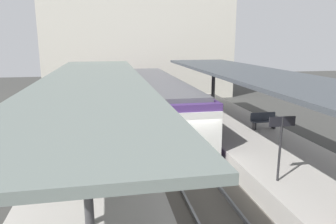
% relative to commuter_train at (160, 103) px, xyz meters
% --- Properties ---
extents(ground_plane, '(80.00, 80.00, 0.00)m').
position_rel_commuter_train_xyz_m(ground_plane, '(0.00, -6.79, -1.73)').
color(ground_plane, '#383835').
extents(platform_left, '(4.40, 28.00, 1.00)m').
position_rel_commuter_train_xyz_m(platform_left, '(-3.80, -6.79, -1.23)').
color(platform_left, '#ADA8A0').
rests_on(platform_left, ground_plane).
extents(platform_right, '(4.40, 28.00, 1.00)m').
position_rel_commuter_train_xyz_m(platform_right, '(3.80, -6.79, -1.23)').
color(platform_right, '#ADA8A0').
rests_on(platform_right, ground_plane).
extents(track_ballast, '(3.20, 28.00, 0.20)m').
position_rel_commuter_train_xyz_m(track_ballast, '(0.00, -6.79, -1.63)').
color(track_ballast, '#59544C').
rests_on(track_ballast, ground_plane).
extents(rail_near_side, '(0.08, 28.00, 0.14)m').
position_rel_commuter_train_xyz_m(rail_near_side, '(-0.72, -6.79, -1.46)').
color(rail_near_side, slate).
rests_on(rail_near_side, track_ballast).
extents(rail_far_side, '(0.08, 28.00, 0.14)m').
position_rel_commuter_train_xyz_m(rail_far_side, '(0.72, -6.79, -1.46)').
color(rail_far_side, slate).
rests_on(rail_far_side, track_ballast).
extents(commuter_train, '(2.78, 14.90, 3.10)m').
position_rel_commuter_train_xyz_m(commuter_train, '(0.00, 0.00, 0.00)').
color(commuter_train, '#472D6B').
rests_on(commuter_train, track_ballast).
extents(canopy_left, '(4.18, 21.00, 3.05)m').
position_rel_commuter_train_xyz_m(canopy_left, '(-3.80, -5.39, 2.21)').
color(canopy_left, '#333335').
rests_on(canopy_left, platform_left).
extents(canopy_right, '(4.18, 21.00, 3.09)m').
position_rel_commuter_train_xyz_m(canopy_right, '(3.80, -5.39, 2.24)').
color(canopy_right, '#333335').
rests_on(canopy_right, platform_right).
extents(platform_bench, '(1.40, 0.41, 0.86)m').
position_rel_commuter_train_xyz_m(platform_bench, '(4.85, -4.26, -0.26)').
color(platform_bench, black).
rests_on(platform_bench, platform_right).
extents(platform_sign, '(0.90, 0.08, 2.21)m').
position_rel_commuter_train_xyz_m(platform_sign, '(2.26, -10.25, 0.90)').
color(platform_sign, '#262628').
rests_on(platform_sign, platform_right).
extents(passenger_near_bench, '(0.36, 0.36, 1.62)m').
position_rel_commuter_train_xyz_m(passenger_near_bench, '(-4.35, -5.49, 0.11)').
color(passenger_near_bench, '#998460').
rests_on(passenger_near_bench, platform_left).
extents(station_building_backdrop, '(18.00, 6.00, 11.00)m').
position_rel_commuter_train_xyz_m(station_building_backdrop, '(0.11, 13.21, 3.77)').
color(station_building_backdrop, beige).
rests_on(station_building_backdrop, ground_plane).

